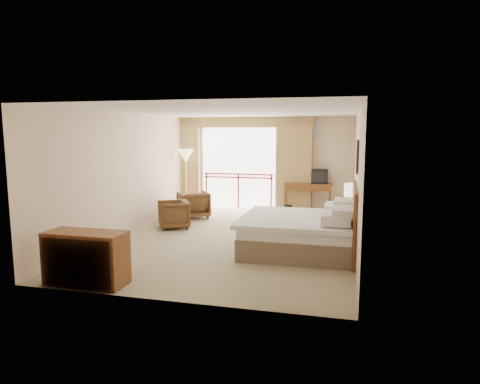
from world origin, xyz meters
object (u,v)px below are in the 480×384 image
(bed, at_px, (302,232))
(tv, at_px, (320,176))
(table_lamp, at_px, (352,191))
(floor_lamp, at_px, (186,158))
(armchair_far, at_px, (194,218))
(side_table, at_px, (175,207))
(dresser, at_px, (86,258))
(nightstand, at_px, (351,225))
(armchair_near, at_px, (174,228))
(wastebasket, at_px, (288,210))
(desk, at_px, (309,189))

(bed, height_order, tv, tv)
(table_lamp, relative_size, floor_lamp, 0.32)
(armchair_far, xyz_separation_m, side_table, (-0.33, -0.49, 0.35))
(side_table, distance_m, dresser, 4.67)
(tv, distance_m, dresser, 7.23)
(nightstand, relative_size, armchair_near, 0.82)
(table_lamp, height_order, wastebasket, table_lamp)
(desk, xyz_separation_m, armchair_far, (-2.92, -1.46, -0.67))
(bed, xyz_separation_m, desk, (-0.22, 3.99, 0.30))
(desk, distance_m, tv, 0.49)
(bed, bearing_deg, table_lamp, 54.19)
(bed, relative_size, armchair_far, 2.72)
(side_table, bearing_deg, tv, 27.84)
(table_lamp, xyz_separation_m, wastebasket, (-1.66, 2.14, -0.90))
(nightstand, bearing_deg, bed, -130.68)
(wastebasket, relative_size, armchair_near, 0.41)
(floor_lamp, height_order, dresser, floor_lamp)
(side_table, xyz_separation_m, floor_lamp, (-0.18, 1.30, 1.19))
(wastebasket, bearing_deg, desk, 48.13)
(tv, height_order, floor_lamp, floor_lamp)
(armchair_far, bearing_deg, side_table, 20.67)
(dresser, bearing_deg, armchair_near, 90.80)
(wastebasket, relative_size, dresser, 0.24)
(tv, xyz_separation_m, armchair_near, (-3.26, -2.66, -1.06))
(wastebasket, bearing_deg, dresser, -110.38)
(bed, height_order, desk, bed)
(bed, relative_size, desk, 1.61)
(side_table, bearing_deg, armchair_near, -69.09)
(wastebasket, xyz_separation_m, armchair_near, (-2.45, -2.16, -0.15))
(table_lamp, distance_m, armchair_far, 4.39)
(table_lamp, relative_size, armchair_far, 0.75)
(wastebasket, bearing_deg, nightstand, -52.75)
(armchair_far, bearing_deg, floor_lamp, -92.90)
(armchair_far, bearing_deg, desk, 171.48)
(wastebasket, xyz_separation_m, side_table, (-2.75, -1.37, 0.20))
(wastebasket, bearing_deg, bed, -77.90)
(table_lamp, relative_size, desk, 0.44)
(bed, distance_m, tv, 3.99)
(tv, height_order, wastebasket, tv)
(bed, height_order, armchair_near, bed)
(floor_lamp, bearing_deg, table_lamp, -24.21)
(dresser, bearing_deg, tv, 62.60)
(tv, relative_size, armchair_near, 0.60)
(wastebasket, distance_m, floor_lamp, 3.24)
(floor_lamp, xyz_separation_m, dresser, (0.69, -5.94, -1.14))
(nightstand, height_order, wastebasket, nightstand)
(table_lamp, bearing_deg, bed, -125.81)
(side_table, bearing_deg, floor_lamp, 97.69)
(desk, bearing_deg, table_lamp, -63.13)
(bed, height_order, nightstand, bed)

